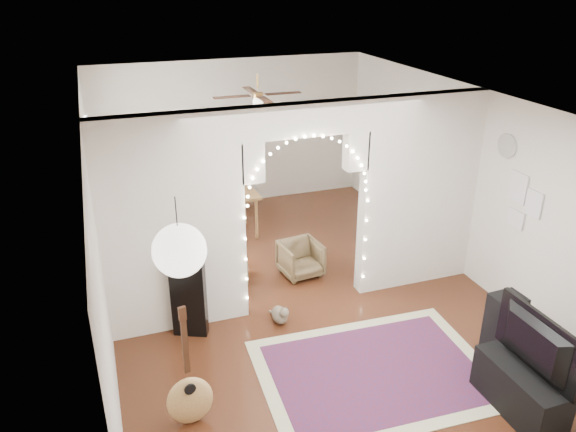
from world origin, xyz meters
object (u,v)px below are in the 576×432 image
object	(u,v)px
acoustic_guitar	(188,382)
dining_chair_right	(301,259)
dining_table	(220,198)
floor_speaker	(503,331)
dining_chair_left	(227,269)
media_console	(520,390)
bookcase	(187,186)

from	to	relation	value
acoustic_guitar	dining_chair_right	size ratio (longest dim) A/B	2.01
dining_table	acoustic_guitar	bearing A→B (deg)	-109.41
dining_chair_right	acoustic_guitar	bearing A→B (deg)	-137.41
floor_speaker	dining_chair_left	distance (m)	3.72
media_console	dining_chair_right	world-z (taller)	dining_chair_right
acoustic_guitar	floor_speaker	size ratio (longest dim) A/B	1.30
bookcase	dining_chair_left	world-z (taller)	bookcase
floor_speaker	bookcase	size ratio (longest dim) A/B	0.65
media_console	bookcase	xyz separation A→B (m)	(-2.30, 5.75, 0.43)
media_console	bookcase	distance (m)	6.21
acoustic_guitar	media_console	size ratio (longest dim) A/B	1.14
floor_speaker	dining_chair_right	distance (m)	3.00
acoustic_guitar	dining_table	size ratio (longest dim) A/B	0.93
media_console	bookcase	world-z (taller)	bookcase
floor_speaker	media_console	bearing A→B (deg)	-116.89
dining_chair_left	acoustic_guitar	bearing A→B (deg)	-111.95
dining_chair_right	bookcase	bearing A→B (deg)	109.38
bookcase	dining_chair_right	bearing A→B (deg)	-87.51
bookcase	dining_chair_right	distance (m)	2.74
acoustic_guitar	bookcase	xyz separation A→B (m)	(0.86, 4.83, 0.18)
floor_speaker	dining_chair_right	size ratio (longest dim) A/B	1.55
media_console	dining_chair_right	size ratio (longest dim) A/B	1.77
media_console	dining_chair_right	bearing A→B (deg)	107.75
dining_chair_right	floor_speaker	bearing A→B (deg)	-68.89
media_console	dining_table	size ratio (longest dim) A/B	0.81
media_console	acoustic_guitar	bearing A→B (deg)	163.20
bookcase	dining_chair_right	world-z (taller)	bookcase
media_console	dining_chair_left	bearing A→B (deg)	121.90
bookcase	dining_table	bearing A→B (deg)	-85.66
dining_chair_left	dining_chair_right	xyz separation A→B (m)	(1.08, -0.11, 0.02)
dining_table	dining_chair_left	bearing A→B (deg)	-102.58
acoustic_guitar	bookcase	size ratio (longest dim) A/B	0.84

